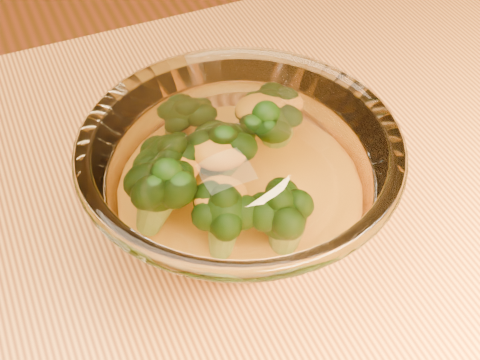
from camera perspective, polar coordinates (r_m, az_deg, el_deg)
name	(u,v)px	position (r m, az deg, el deg)	size (l,w,h in m)	color
glass_bowl	(240,185)	(0.51, 0.00, -0.41)	(0.24, 0.24, 0.11)	white
cheese_sauce	(240,205)	(0.52, 0.00, -2.12)	(0.14, 0.14, 0.04)	#DC5C12
broccoli_heap	(220,166)	(0.50, -1.74, 1.18)	(0.16, 0.17, 0.07)	black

